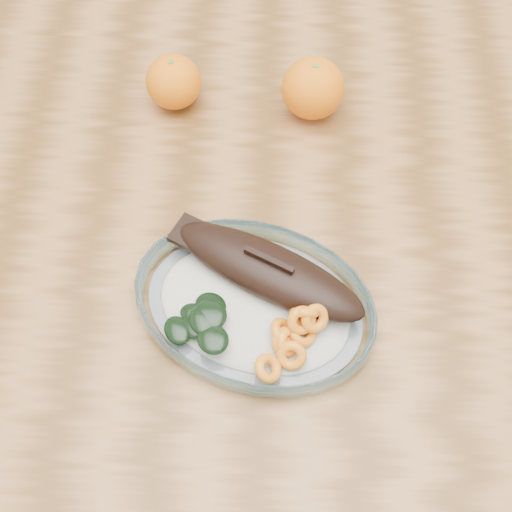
{
  "coord_description": "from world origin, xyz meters",
  "views": [
    {
      "loc": [
        0.01,
        -0.46,
        1.42
      ],
      "look_at": [
        -0.01,
        -0.1,
        0.77
      ],
      "focal_mm": 45.0,
      "sensor_mm": 36.0,
      "label": 1
    }
  ],
  "objects_px": {
    "plated_meal": "(255,302)",
    "orange_left": "(174,82)",
    "orange_right": "(313,88)",
    "dining_table": "(263,238)"
  },
  "relations": [
    {
      "from": "plated_meal",
      "to": "orange_left",
      "type": "relative_size",
      "value": 8.41
    },
    {
      "from": "plated_meal",
      "to": "orange_left",
      "type": "height_order",
      "value": "plated_meal"
    },
    {
      "from": "dining_table",
      "to": "orange_left",
      "type": "xyz_separation_m",
      "value": [
        -0.13,
        0.16,
        0.14
      ]
    },
    {
      "from": "orange_left",
      "to": "orange_right",
      "type": "height_order",
      "value": "orange_right"
    },
    {
      "from": "orange_left",
      "to": "orange_right",
      "type": "relative_size",
      "value": 0.89
    },
    {
      "from": "dining_table",
      "to": "plated_meal",
      "type": "xyz_separation_m",
      "value": [
        -0.01,
        -0.16,
        0.12
      ]
    },
    {
      "from": "plated_meal",
      "to": "orange_right",
      "type": "bearing_deg",
      "value": 95.64
    },
    {
      "from": "dining_table",
      "to": "plated_meal",
      "type": "relative_size",
      "value": 1.91
    },
    {
      "from": "plated_meal",
      "to": "orange_right",
      "type": "height_order",
      "value": "orange_right"
    },
    {
      "from": "orange_left",
      "to": "dining_table",
      "type": "bearing_deg",
      "value": -51.35
    }
  ]
}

